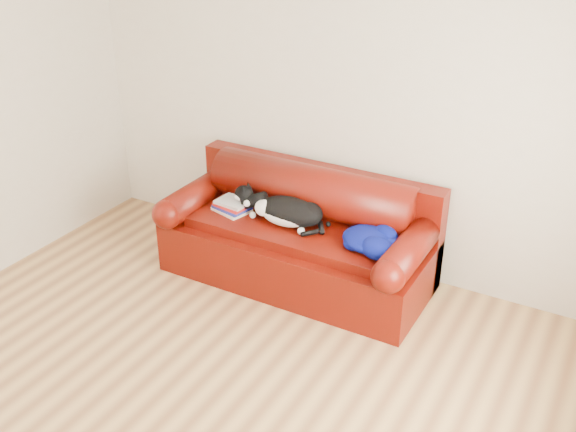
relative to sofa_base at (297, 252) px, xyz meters
name	(u,v)px	position (x,y,z in m)	size (l,w,h in m)	color
ground	(193,390)	(0.07, -1.49, -0.24)	(4.50, 4.50, 0.00)	brown
room_shell	(194,148)	(0.19, -1.48, 1.43)	(4.52, 4.02, 2.61)	beige
sofa_base	(297,252)	(0.00, 0.00, 0.00)	(2.10, 0.90, 0.50)	#380E02
sofa_back	(312,206)	(0.00, 0.24, 0.30)	(2.10, 1.01, 0.88)	#380E02
book_stack	(233,206)	(-0.55, -0.07, 0.31)	(0.32, 0.28, 0.10)	silver
cat	(288,212)	(-0.06, -0.04, 0.37)	(0.75, 0.34, 0.27)	black
blanket	(371,239)	(0.65, -0.06, 0.33)	(0.52, 0.54, 0.15)	#020F48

